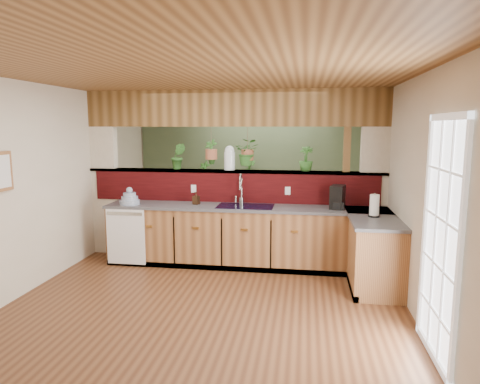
# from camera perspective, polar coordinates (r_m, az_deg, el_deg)

# --- Properties ---
(ground) EXTENTS (4.60, 7.00, 0.01)m
(ground) POSITION_cam_1_polar(r_m,az_deg,el_deg) (5.61, -3.31, -12.73)
(ground) COLOR #55301A
(ground) RESTS_ON ground
(ceiling) EXTENTS (4.60, 7.00, 0.01)m
(ceiling) POSITION_cam_1_polar(r_m,az_deg,el_deg) (5.25, -3.56, 14.71)
(ceiling) COLOR brown
(ceiling) RESTS_ON ground
(wall_back) EXTENTS (4.60, 0.02, 2.60)m
(wall_back) POSITION_cam_1_polar(r_m,az_deg,el_deg) (8.71, 1.43, 3.76)
(wall_back) COLOR beige
(wall_back) RESTS_ON ground
(wall_front) EXTENTS (4.60, 0.02, 2.60)m
(wall_front) POSITION_cam_1_polar(r_m,az_deg,el_deg) (2.09, -24.64, -13.10)
(wall_front) COLOR beige
(wall_front) RESTS_ON ground
(wall_left) EXTENTS (0.02, 7.00, 2.60)m
(wall_left) POSITION_cam_1_polar(r_m,az_deg,el_deg) (6.18, -24.76, 0.94)
(wall_left) COLOR beige
(wall_left) RESTS_ON ground
(wall_right) EXTENTS (0.02, 7.00, 2.60)m
(wall_right) POSITION_cam_1_polar(r_m,az_deg,el_deg) (5.30, 21.69, -0.04)
(wall_right) COLOR beige
(wall_right) RESTS_ON ground
(pass_through_partition) EXTENTS (4.60, 0.21, 2.60)m
(pass_through_partition) POSITION_cam_1_polar(r_m,az_deg,el_deg) (6.60, -0.71, 1.22)
(pass_through_partition) COLOR beige
(pass_through_partition) RESTS_ON ground
(pass_through_ledge) EXTENTS (4.60, 0.21, 0.04)m
(pass_through_ledge) POSITION_cam_1_polar(r_m,az_deg,el_deg) (6.58, -0.96, 2.78)
(pass_through_ledge) COLOR brown
(pass_through_ledge) RESTS_ON ground
(header_beam) EXTENTS (4.60, 0.15, 0.55)m
(header_beam) POSITION_cam_1_polar(r_m,az_deg,el_deg) (6.56, -0.98, 11.11)
(header_beam) COLOR brown
(header_beam) RESTS_ON ground
(sage_backwall) EXTENTS (4.55, 0.02, 2.55)m
(sage_backwall) POSITION_cam_1_polar(r_m,az_deg,el_deg) (8.69, 1.41, 3.75)
(sage_backwall) COLOR #4D5E40
(sage_backwall) RESTS_ON ground
(countertop) EXTENTS (4.14, 1.52, 0.90)m
(countertop) POSITION_cam_1_polar(r_m,az_deg,el_deg) (6.19, 6.00, -6.33)
(countertop) COLOR brown
(countertop) RESTS_ON ground
(dishwasher) EXTENTS (0.58, 0.03, 0.82)m
(dishwasher) POSITION_cam_1_polar(r_m,az_deg,el_deg) (6.52, -14.99, -5.75)
(dishwasher) COLOR white
(dishwasher) RESTS_ON ground
(navy_sink) EXTENTS (0.82, 0.50, 0.18)m
(navy_sink) POSITION_cam_1_polar(r_m,az_deg,el_deg) (6.26, 0.73, -2.61)
(navy_sink) COLOR black
(navy_sink) RESTS_ON countertop
(french_door) EXTENTS (0.06, 1.02, 2.16)m
(french_door) POSITION_cam_1_polar(r_m,az_deg,el_deg) (4.10, 25.10, -6.21)
(french_door) COLOR white
(french_door) RESTS_ON ground
(framed_print) EXTENTS (0.04, 0.35, 0.45)m
(framed_print) POSITION_cam_1_polar(r_m,az_deg,el_deg) (5.49, -29.26, 2.39)
(framed_print) COLOR brown
(framed_print) RESTS_ON wall_left
(faucet) EXTENTS (0.20, 0.20, 0.47)m
(faucet) POSITION_cam_1_polar(r_m,az_deg,el_deg) (6.37, 0.10, 0.59)
(faucet) COLOR #B7B7B2
(faucet) RESTS_ON countertop
(dish_stack) EXTENTS (0.30, 0.30, 0.26)m
(dish_stack) POSITION_cam_1_polar(r_m,az_deg,el_deg) (6.59, -14.50, -0.91)
(dish_stack) COLOR #8896B0
(dish_stack) RESTS_ON countertop
(soap_dispenser) EXTENTS (0.11, 0.11, 0.19)m
(soap_dispenser) POSITION_cam_1_polar(r_m,az_deg,el_deg) (6.42, -5.88, -0.81)
(soap_dispenser) COLOR #362213
(soap_dispenser) RESTS_ON countertop
(coffee_maker) EXTENTS (0.18, 0.30, 0.33)m
(coffee_maker) POSITION_cam_1_polar(r_m,az_deg,el_deg) (6.19, 12.88, -0.79)
(coffee_maker) COLOR black
(coffee_maker) RESTS_ON countertop
(paper_towel) EXTENTS (0.14, 0.14, 0.31)m
(paper_towel) POSITION_cam_1_polar(r_m,az_deg,el_deg) (5.76, 17.48, -1.79)
(paper_towel) COLOR black
(paper_towel) RESTS_ON countertop
(glass_jar) EXTENTS (0.17, 0.17, 0.37)m
(glass_jar) POSITION_cam_1_polar(r_m,az_deg,el_deg) (6.58, -1.40, 4.57)
(glass_jar) COLOR silver
(glass_jar) RESTS_ON pass_through_ledge
(ledge_plant_left) EXTENTS (0.26, 0.23, 0.40)m
(ledge_plant_left) POSITION_cam_1_polar(r_m,az_deg,el_deg) (6.77, -8.24, 4.73)
(ledge_plant_left) COLOR #27561E
(ledge_plant_left) RESTS_ON pass_through_ledge
(ledge_plant_right) EXTENTS (0.21, 0.21, 0.37)m
(ledge_plant_right) POSITION_cam_1_polar(r_m,az_deg,el_deg) (6.47, 8.78, 4.40)
(ledge_plant_right) COLOR #27561E
(ledge_plant_right) RESTS_ON pass_through_ledge
(hanging_plant_a) EXTENTS (0.24, 0.20, 0.50)m
(hanging_plant_a) POSITION_cam_1_polar(r_m,az_deg,el_deg) (6.62, -3.86, 6.42)
(hanging_plant_a) COLOR brown
(hanging_plant_a) RESTS_ON header_beam
(hanging_plant_b) EXTENTS (0.39, 0.34, 0.52)m
(hanging_plant_b) POSITION_cam_1_polar(r_m,az_deg,el_deg) (6.52, 1.01, 6.85)
(hanging_plant_b) COLOR brown
(hanging_plant_b) RESTS_ON header_beam
(shelving_console) EXTENTS (1.35, 0.42, 0.89)m
(shelving_console) POSITION_cam_1_polar(r_m,az_deg,el_deg) (8.62, -0.97, -1.66)
(shelving_console) COLOR black
(shelving_console) RESTS_ON ground
(shelf_plant_a) EXTENTS (0.25, 0.21, 0.42)m
(shelf_plant_a) POSITION_cam_1_polar(r_m,az_deg,el_deg) (8.64, -4.69, 2.72)
(shelf_plant_a) COLOR #27561E
(shelf_plant_a) RESTS_ON shelving_console
(shelf_plant_b) EXTENTS (0.30, 0.30, 0.47)m
(shelf_plant_b) POSITION_cam_1_polar(r_m,az_deg,el_deg) (8.47, 1.20, 2.80)
(shelf_plant_b) COLOR #27561E
(shelf_plant_b) RESTS_ON shelving_console
(floor_plant) EXTENTS (0.77, 0.68, 0.80)m
(floor_plant) POSITION_cam_1_polar(r_m,az_deg,el_deg) (7.37, 4.28, -4.25)
(floor_plant) COLOR #27561E
(floor_plant) RESTS_ON ground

